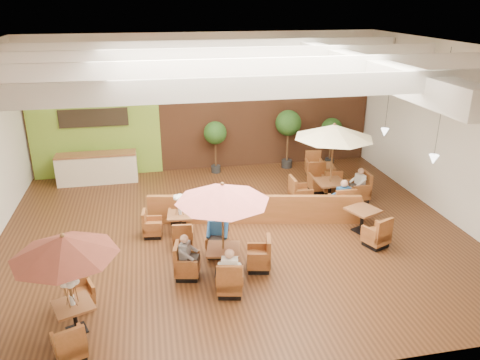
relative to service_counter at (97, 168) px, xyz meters
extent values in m
plane|color=#381E0F|center=(4.40, -5.10, -0.58)|extent=(14.00, 14.00, 0.00)
cube|color=silver|center=(4.40, 0.90, 2.17)|extent=(14.00, 0.04, 5.50)
cube|color=silver|center=(4.40, -11.10, 2.17)|extent=(14.00, 0.04, 5.50)
cube|color=silver|center=(11.40, -5.10, 2.17)|extent=(0.04, 12.00, 5.50)
cube|color=white|center=(4.40, -5.10, 4.92)|extent=(14.00, 12.00, 0.04)
cube|color=brown|center=(4.40, 0.84, 1.02)|extent=(13.90, 0.10, 3.20)
cube|color=#1E3819|center=(4.40, 0.83, 2.47)|extent=(13.90, 0.12, 0.35)
cube|color=olive|center=(0.00, 0.78, 1.02)|extent=(5.00, 0.08, 3.20)
cube|color=black|center=(0.00, 0.70, 1.82)|extent=(2.60, 0.08, 0.70)
cube|color=white|center=(7.90, -5.10, 4.37)|extent=(0.60, 11.00, 0.60)
cube|color=white|center=(4.40, -9.10, 4.57)|extent=(13.60, 0.12, 0.45)
cube|color=white|center=(4.40, -6.40, 4.57)|extent=(13.60, 0.12, 0.45)
cube|color=white|center=(4.40, -3.80, 4.57)|extent=(13.60, 0.12, 0.45)
cube|color=white|center=(4.40, -1.10, 4.57)|extent=(13.60, 0.12, 0.45)
cylinder|color=black|center=(10.20, -6.10, 3.32)|extent=(0.01, 0.01, 3.20)
cone|color=white|center=(10.20, -6.10, 1.72)|extent=(0.28, 0.28, 0.28)
cylinder|color=black|center=(10.20, -3.10, 3.32)|extent=(0.01, 0.01, 3.20)
cone|color=white|center=(10.20, -3.10, 1.72)|extent=(0.28, 0.28, 0.28)
sphere|color=#FFEAC6|center=(-1.60, 0.60, 2.47)|extent=(0.14, 0.14, 0.14)
sphere|color=#FFEAC6|center=(0.40, 0.60, 2.47)|extent=(0.14, 0.14, 0.14)
sphere|color=#FFEAC6|center=(2.40, 0.60, 2.47)|extent=(0.14, 0.14, 0.14)
sphere|color=#FFEAC6|center=(4.40, 0.60, 2.47)|extent=(0.14, 0.14, 0.14)
sphere|color=#FFEAC6|center=(6.40, 0.60, 2.47)|extent=(0.14, 0.14, 0.14)
sphere|color=#FFEAC6|center=(8.40, 0.60, 2.47)|extent=(0.14, 0.14, 0.14)
sphere|color=#FFEAC6|center=(10.40, 0.60, 2.47)|extent=(0.14, 0.14, 0.14)
cube|color=beige|center=(0.00, 0.00, -0.03)|extent=(3.00, 0.70, 1.10)
cube|color=brown|center=(0.00, 0.00, 0.57)|extent=(3.00, 0.75, 0.06)
cube|color=brown|center=(5.15, -4.61, -0.12)|extent=(6.65, 1.50, 0.93)
cube|color=brown|center=(0.22, -8.93, 0.07)|extent=(1.00, 1.00, 0.05)
cylinder|color=black|center=(0.22, -8.93, -0.25)|extent=(0.09, 0.09, 0.60)
cube|color=black|center=(0.22, -8.93, -0.56)|extent=(0.53, 0.53, 0.04)
cube|color=brown|center=(0.22, -9.79, -0.31)|extent=(0.73, 0.73, 0.29)
cube|color=brown|center=(0.13, -10.01, -0.04)|extent=(0.56, 0.29, 0.64)
cube|color=brown|center=(-0.03, -9.88, -0.13)|extent=(0.25, 0.49, 0.25)
cube|color=brown|center=(0.46, -9.69, -0.13)|extent=(0.25, 0.49, 0.25)
cube|color=black|center=(0.22, -9.79, -0.52)|extent=(0.65, 0.65, 0.13)
cube|color=brown|center=(0.22, -8.06, -0.31)|extent=(0.73, 0.73, 0.29)
cube|color=brown|center=(0.30, -7.84, -0.04)|extent=(0.56, 0.29, 0.64)
cube|color=brown|center=(0.46, -7.97, -0.13)|extent=(0.25, 0.49, 0.25)
cube|color=brown|center=(-0.03, -8.16, -0.13)|extent=(0.25, 0.49, 0.25)
cube|color=black|center=(0.22, -8.06, -0.52)|extent=(0.65, 0.65, 0.13)
cylinder|color=brown|center=(0.22, -8.93, 0.55)|extent=(0.06, 0.06, 2.27)
cone|color=#59251A|center=(0.22, -8.93, 1.51)|extent=(2.18, 2.18, 0.45)
sphere|color=brown|center=(0.22, -8.93, 1.74)|extent=(0.10, 0.10, 0.10)
cylinder|color=silver|center=(0.22, -8.93, 0.21)|extent=(0.10, 0.10, 0.22)
cube|color=brown|center=(3.71, -7.32, 0.13)|extent=(1.00, 1.00, 0.06)
cylinder|color=black|center=(3.71, -7.32, -0.22)|extent=(0.10, 0.10, 0.65)
cube|color=black|center=(3.71, -7.32, -0.56)|extent=(0.53, 0.53, 0.04)
cube|color=brown|center=(3.71, -8.26, -0.29)|extent=(0.73, 0.73, 0.32)
cube|color=brown|center=(3.77, -8.51, 0.01)|extent=(0.62, 0.22, 0.69)
cube|color=brown|center=(3.43, -8.20, -0.09)|extent=(0.19, 0.55, 0.28)
cube|color=brown|center=(3.99, -8.32, -0.09)|extent=(0.19, 0.55, 0.28)
cube|color=black|center=(3.71, -8.26, -0.51)|extent=(0.64, 0.64, 0.14)
cube|color=brown|center=(3.71, -6.38, -0.29)|extent=(0.73, 0.73, 0.32)
cube|color=brown|center=(3.66, -6.13, 0.01)|extent=(0.62, 0.22, 0.69)
cube|color=brown|center=(3.99, -6.44, -0.09)|extent=(0.19, 0.55, 0.28)
cube|color=brown|center=(3.43, -6.32, -0.09)|extent=(0.19, 0.55, 0.28)
cube|color=black|center=(3.71, -6.38, -0.51)|extent=(0.64, 0.64, 0.14)
cube|color=brown|center=(2.78, -7.32, -0.29)|extent=(0.73, 0.73, 0.32)
cube|color=brown|center=(3.03, -7.27, 0.01)|extent=(0.22, 0.62, 0.69)
cube|color=brown|center=(2.83, -7.04, -0.09)|extent=(0.55, 0.19, 0.28)
cube|color=brown|center=(2.72, -7.60, -0.09)|extent=(0.55, 0.19, 0.28)
cube|color=black|center=(2.78, -7.32, -0.51)|extent=(0.64, 0.64, 0.14)
cube|color=brown|center=(4.65, -7.32, -0.29)|extent=(0.73, 0.73, 0.32)
cube|color=brown|center=(4.40, -7.37, 0.01)|extent=(0.22, 0.62, 0.69)
cube|color=brown|center=(4.59, -7.60, -0.09)|extent=(0.55, 0.19, 0.28)
cube|color=brown|center=(4.71, -7.04, -0.09)|extent=(0.55, 0.19, 0.28)
cube|color=black|center=(4.65, -7.32, -0.51)|extent=(0.64, 0.64, 0.14)
cylinder|color=brown|center=(3.71, -7.32, 0.65)|extent=(0.06, 0.06, 2.47)
cone|color=#CD6563|center=(3.71, -7.32, 1.71)|extent=(2.37, 2.37, 0.45)
sphere|color=brown|center=(3.71, -7.32, 1.94)|extent=(0.10, 0.10, 0.10)
cube|color=brown|center=(8.06, -3.67, 0.22)|extent=(0.96, 0.96, 0.07)
cylinder|color=black|center=(8.06, -3.67, -0.17)|extent=(0.11, 0.11, 0.74)
cube|color=black|center=(8.06, -3.67, -0.56)|extent=(0.51, 0.51, 0.04)
cube|color=brown|center=(8.06, -4.73, -0.25)|extent=(0.70, 0.70, 0.36)
cube|color=brown|center=(8.06, -5.02, 0.09)|extent=(0.69, 0.12, 0.78)
cube|color=brown|center=(7.74, -4.73, -0.02)|extent=(0.09, 0.62, 0.31)
cube|color=brown|center=(8.39, -4.72, -0.02)|extent=(0.09, 0.62, 0.31)
cube|color=black|center=(8.06, -4.73, -0.50)|extent=(0.62, 0.62, 0.16)
cube|color=brown|center=(8.06, -2.60, -0.25)|extent=(0.70, 0.70, 0.36)
cube|color=brown|center=(8.07, -2.31, 0.09)|extent=(0.69, 0.12, 0.78)
cube|color=brown|center=(8.39, -2.60, -0.02)|extent=(0.09, 0.62, 0.31)
cube|color=brown|center=(7.74, -2.61, -0.02)|extent=(0.09, 0.62, 0.31)
cube|color=black|center=(8.06, -2.60, -0.50)|extent=(0.62, 0.62, 0.16)
cube|color=brown|center=(7.00, -3.67, -0.25)|extent=(0.70, 0.70, 0.36)
cube|color=brown|center=(7.29, -3.67, 0.09)|extent=(0.12, 0.69, 0.78)
cube|color=brown|center=(7.00, -3.34, -0.02)|extent=(0.62, 0.09, 0.31)
cube|color=brown|center=(7.00, -3.99, -0.02)|extent=(0.62, 0.09, 0.31)
cube|color=black|center=(7.00, -3.67, -0.50)|extent=(0.62, 0.62, 0.16)
cube|color=brown|center=(9.13, -3.67, -0.25)|extent=(0.70, 0.70, 0.36)
cube|color=brown|center=(8.84, -3.66, 0.09)|extent=(0.12, 0.69, 0.78)
cube|color=brown|center=(9.13, -3.99, -0.02)|extent=(0.62, 0.09, 0.31)
cube|color=brown|center=(9.12, -3.34, -0.02)|extent=(0.62, 0.09, 0.31)
cube|color=black|center=(9.13, -3.67, -0.50)|extent=(0.62, 0.62, 0.16)
cylinder|color=brown|center=(8.06, -3.67, 0.81)|extent=(0.06, 0.06, 2.79)
cone|color=beige|center=(8.06, -3.67, 2.03)|extent=(2.68, 2.68, 0.45)
sphere|color=brown|center=(8.06, -3.67, 2.26)|extent=(0.10, 0.10, 0.10)
cube|color=brown|center=(2.80, -4.91, 0.05)|extent=(0.83, 0.83, 0.05)
cylinder|color=black|center=(2.80, -4.91, -0.26)|extent=(0.09, 0.09, 0.58)
cube|color=black|center=(2.80, -4.91, -0.57)|extent=(0.44, 0.44, 0.04)
cube|color=brown|center=(2.80, -5.75, -0.32)|extent=(0.61, 0.61, 0.28)
cube|color=brown|center=(2.82, -5.98, -0.05)|extent=(0.55, 0.15, 0.62)
cube|color=brown|center=(2.54, -5.72, -0.14)|extent=(0.12, 0.49, 0.25)
cube|color=brown|center=(3.05, -5.78, -0.14)|extent=(0.12, 0.49, 0.25)
cube|color=black|center=(2.80, -5.75, -0.52)|extent=(0.54, 0.54, 0.12)
cube|color=brown|center=(2.80, -4.07, -0.32)|extent=(0.61, 0.61, 0.28)
cube|color=brown|center=(2.77, -3.84, -0.05)|extent=(0.55, 0.15, 0.62)
cube|color=brown|center=(3.05, -4.10, -0.14)|extent=(0.12, 0.49, 0.25)
cube|color=brown|center=(2.54, -4.04, -0.14)|extent=(0.12, 0.49, 0.25)
cube|color=black|center=(2.80, -4.07, -0.52)|extent=(0.54, 0.54, 0.12)
cube|color=brown|center=(1.96, -4.91, -0.32)|extent=(0.61, 0.61, 0.28)
cube|color=brown|center=(2.19, -4.88, -0.05)|extent=(0.15, 0.55, 0.62)
cube|color=brown|center=(1.99, -4.65, -0.14)|extent=(0.49, 0.12, 0.25)
cube|color=brown|center=(1.93, -5.16, -0.14)|extent=(0.49, 0.12, 0.25)
cube|color=black|center=(1.96, -4.91, -0.52)|extent=(0.54, 0.54, 0.12)
cylinder|color=silver|center=(2.80, -4.91, 0.19)|extent=(0.10, 0.10, 0.22)
cube|color=brown|center=(8.27, -5.83, 0.13)|extent=(1.11, 1.11, 0.06)
cylinder|color=black|center=(8.27, -5.83, -0.21)|extent=(0.10, 0.10, 0.66)
cube|color=black|center=(8.27, -5.83, -0.56)|extent=(0.59, 0.59, 0.04)
cube|color=brown|center=(8.27, -6.77, -0.28)|extent=(0.81, 0.81, 0.32)
cube|color=brown|center=(8.17, -7.01, 0.01)|extent=(0.61, 0.33, 0.70)
cube|color=brown|center=(8.00, -6.89, -0.09)|extent=(0.28, 0.54, 0.28)
cube|color=brown|center=(8.54, -6.66, -0.09)|extent=(0.28, 0.54, 0.28)
cube|color=black|center=(8.27, -6.77, -0.51)|extent=(0.72, 0.72, 0.14)
cube|color=brown|center=(8.27, -4.88, -0.28)|extent=(0.81, 0.81, 0.32)
cube|color=brown|center=(8.37, -4.64, 0.01)|extent=(0.61, 0.33, 0.70)
cube|color=brown|center=(8.54, -4.77, -0.09)|extent=(0.28, 0.54, 0.28)
cube|color=brown|center=(8.00, -4.99, -0.09)|extent=(0.28, 0.54, 0.28)
cube|color=black|center=(8.27, -4.88, -0.51)|extent=(0.72, 0.72, 0.14)
cube|color=brown|center=(8.48, -1.87, 0.15)|extent=(1.01, 1.01, 0.06)
cylinder|color=black|center=(8.48, -1.87, -0.21)|extent=(0.10, 0.10, 0.67)
cube|color=black|center=(8.48, -1.87, -0.56)|extent=(0.53, 0.53, 0.04)
cube|color=brown|center=(8.48, -2.84, -0.28)|extent=(0.73, 0.73, 0.32)
cube|color=brown|center=(8.52, -3.10, 0.03)|extent=(0.64, 0.22, 0.71)
cube|color=brown|center=(8.19, -2.78, -0.08)|extent=(0.18, 0.56, 0.28)
cube|color=brown|center=(8.76, -2.89, -0.08)|extent=(0.18, 0.56, 0.28)
cube|color=black|center=(8.48, -2.84, -0.51)|extent=(0.65, 0.65, 0.14)
cube|color=brown|center=(8.48, -0.91, -0.28)|extent=(0.73, 0.73, 0.32)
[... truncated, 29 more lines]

